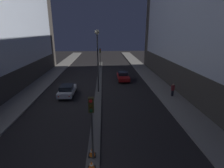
# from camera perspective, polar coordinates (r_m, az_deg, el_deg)

# --- Properties ---
(building_right) EXTENTS (6.01, 35.56, 21.80)m
(building_right) POSITION_cam_1_polar(r_m,az_deg,el_deg) (26.92, 27.43, 21.59)
(building_right) COLOR #423D38
(building_right) RESTS_ON ground
(median_strip) EXTENTS (0.85, 38.67, 0.12)m
(median_strip) POSITION_cam_1_polar(r_m,az_deg,el_deg) (27.30, -4.21, 0.21)
(median_strip) COLOR #56544F
(median_strip) RESTS_ON ground
(traffic_light_near) EXTENTS (0.32, 0.42, 4.17)m
(traffic_light_near) POSITION_cam_1_polar(r_m,az_deg,el_deg) (10.47, -6.72, -10.06)
(traffic_light_near) COLOR #383838
(traffic_light_near) RESTS_ON median_strip
(traffic_light_mid) EXTENTS (0.32, 0.42, 4.17)m
(traffic_light_mid) POSITION_cam_1_polar(r_m,az_deg,el_deg) (38.11, -3.90, 9.83)
(traffic_light_mid) COLOR #383838
(traffic_light_mid) RESTS_ON median_strip
(street_lamp) EXTENTS (0.57, 0.57, 7.95)m
(street_lamp) POSITION_cam_1_polar(r_m,az_deg,el_deg) (22.25, -4.77, 11.46)
(street_lamp) COLOR #383838
(street_lamp) RESTS_ON median_strip
(traffic_cone_near) EXTENTS (0.48, 0.48, 0.55)m
(traffic_cone_near) POSITION_cam_1_polar(r_m,az_deg,el_deg) (11.34, -6.72, -24.82)
(traffic_cone_near) COLOR black
(traffic_cone_near) RESTS_ON median_strip
(traffic_cone_far) EXTENTS (0.50, 0.50, 0.58)m
(traffic_cone_far) POSITION_cam_1_polar(r_m,az_deg,el_deg) (12.23, -6.51, -21.13)
(traffic_cone_far) COLOR black
(traffic_cone_far) RESTS_ON median_strip
(car_left_lane) EXTENTS (1.75, 4.14, 1.46)m
(car_left_lane) POSITION_cam_1_polar(r_m,az_deg,el_deg) (22.74, -14.45, -1.99)
(car_left_lane) COLOR silver
(car_left_lane) RESTS_ON ground
(car_right_lane) EXTENTS (1.77, 4.27, 1.41)m
(car_right_lane) POSITION_cam_1_polar(r_m,az_deg,el_deg) (28.89, 3.62, 2.53)
(car_right_lane) COLOR maroon
(car_right_lane) RESTS_ON ground
(pedestrian_on_right_sidewalk) EXTENTS (0.41, 0.41, 1.58)m
(pedestrian_on_right_sidewalk) POSITION_cam_1_polar(r_m,az_deg,el_deg) (22.79, 19.21, -1.76)
(pedestrian_on_right_sidewalk) COLOR black
(pedestrian_on_right_sidewalk) RESTS_ON sidewalk_right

